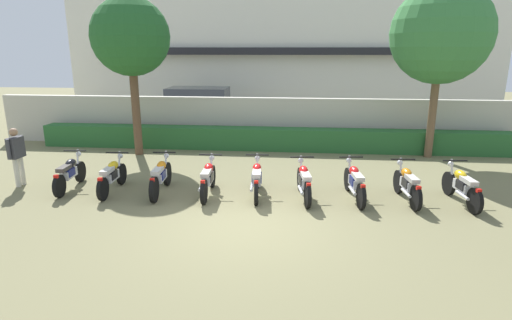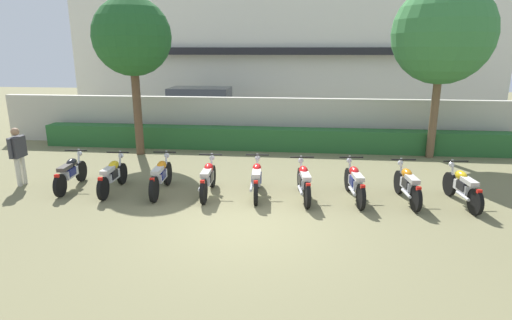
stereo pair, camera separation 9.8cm
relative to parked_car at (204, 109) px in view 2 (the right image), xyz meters
name	(u,v)px [view 2 (the right image)]	position (x,y,z in m)	size (l,w,h in m)	color
ground	(245,224)	(3.37, -10.56, -0.94)	(60.00, 60.00, 0.00)	olive
building	(284,54)	(3.37, 6.10, 2.38)	(22.34, 6.50, 6.63)	silver
compound_wall	(272,122)	(3.37, -3.11, -0.03)	(21.22, 0.30, 1.82)	#BCB7A8
hedge_row	(270,139)	(3.37, -3.81, -0.54)	(16.98, 0.70, 0.80)	#28602D
parked_car	(204,109)	(0.00, 0.00, 0.00)	(4.52, 2.12, 1.89)	#9EA3A8
tree_near_inspector	(132,38)	(-1.13, -4.94, 3.01)	(2.57, 2.57, 5.26)	brown
tree_far_side	(443,34)	(8.87, -4.31, 3.10)	(3.19, 3.19, 5.65)	brown
motorcycle_in_row_0	(70,172)	(-1.52, -8.77, -0.50)	(0.60, 1.84, 0.95)	black
motorcycle_in_row_1	(112,175)	(-0.32, -8.87, -0.50)	(0.60, 1.85, 0.94)	black
motorcycle_in_row_2	(161,176)	(0.96, -8.84, -0.48)	(0.60, 1.95, 0.97)	black
motorcycle_in_row_3	(208,178)	(2.19, -8.86, -0.49)	(0.60, 1.85, 0.95)	black
motorcycle_in_row_4	(257,178)	(3.41, -8.76, -0.49)	(0.60, 1.86, 0.96)	black
motorcycle_in_row_5	(304,181)	(4.59, -8.87, -0.49)	(0.60, 1.82, 0.96)	black
motorcycle_in_row_6	(355,182)	(5.82, -8.78, -0.49)	(0.60, 1.92, 0.96)	black
motorcycle_in_row_7	(408,184)	(7.06, -8.82, -0.49)	(0.60, 1.82, 0.96)	black
motorcycle_in_row_8	(462,187)	(8.30, -8.85, -0.49)	(0.60, 1.87, 0.96)	black
inspector_person	(18,152)	(-3.02, -8.63, -0.01)	(0.22, 0.65, 1.58)	beige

